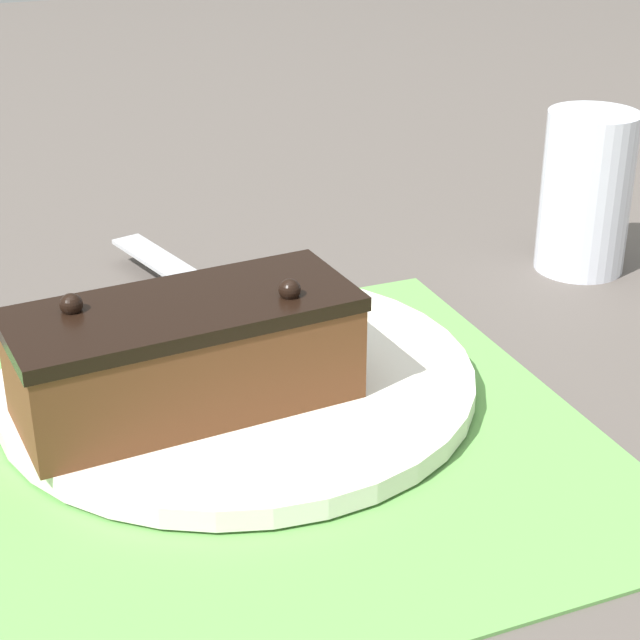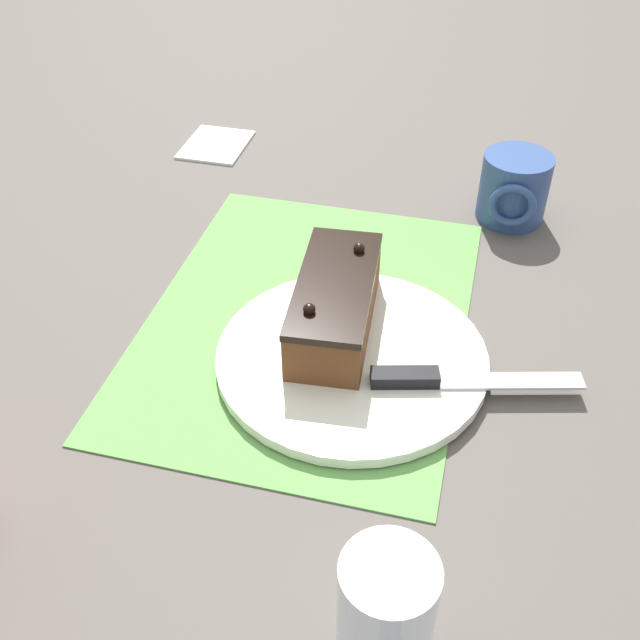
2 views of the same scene
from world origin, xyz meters
TOP-DOWN VIEW (x-y plane):
  - ground_plane at (0.00, 0.00)m, footprint 3.00×3.00m
  - placemat_woven at (0.00, 0.00)m, footprint 0.46×0.34m
  - cake_plate at (0.06, 0.06)m, footprint 0.27×0.27m
  - chocolate_cake at (0.02, 0.04)m, footprint 0.19×0.09m
  - serving_knife at (0.08, 0.15)m, footprint 0.07×0.20m
  - drinking_glass at (0.35, 0.15)m, footprint 0.07×0.07m
  - coffee_mug at (-0.26, 0.20)m, footprint 0.10×0.09m
  - folded_napkin at (-0.36, -0.24)m, footprint 0.11×0.09m

SIDE VIEW (x-z plane):
  - ground_plane at x=0.00m, z-range 0.00..0.00m
  - placemat_woven at x=0.00m, z-range 0.00..0.00m
  - folded_napkin at x=-0.36m, z-range 0.00..0.01m
  - cake_plate at x=0.06m, z-range 0.00..0.02m
  - serving_knife at x=0.08m, z-range 0.01..0.03m
  - coffee_mug at x=-0.26m, z-range 0.00..0.09m
  - chocolate_cake at x=0.02m, z-range 0.01..0.08m
  - drinking_glass at x=0.35m, z-range 0.00..0.12m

